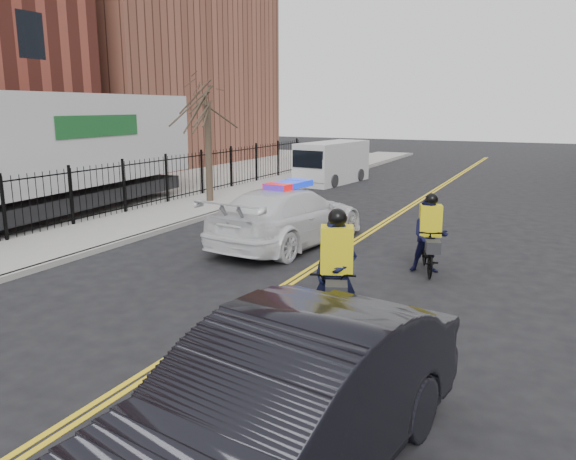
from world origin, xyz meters
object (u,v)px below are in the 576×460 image
(semi_trailer, at_px, (47,149))
(cargo_van, at_px, (331,163))
(cyclist_near, at_px, (336,287))
(cyclist_far, at_px, (429,242))
(police_cruiser, at_px, (288,216))
(dark_sedan, at_px, (282,409))

(semi_trailer, bearing_deg, cargo_van, 62.95)
(cyclist_near, xyz_separation_m, cyclist_far, (0.78, 4.19, 0.00))
(police_cruiser, distance_m, cargo_van, 13.78)
(semi_trailer, relative_size, cyclist_far, 7.17)
(cyclist_near, bearing_deg, police_cruiser, 102.67)
(police_cruiser, height_order, cyclist_near, cyclist_near)
(dark_sedan, distance_m, cargo_van, 24.34)
(police_cruiser, distance_m, cyclist_near, 6.27)
(cyclist_near, bearing_deg, semi_trailer, 137.42)
(semi_trailer, xyz_separation_m, cyclist_near, (12.87, -5.08, -1.74))
(dark_sedan, relative_size, semi_trailer, 0.38)
(semi_trailer, distance_m, cyclist_far, 13.79)
(police_cruiser, height_order, cyclist_far, cyclist_far)
(cargo_van, bearing_deg, police_cruiser, -66.43)
(police_cruiser, xyz_separation_m, semi_trailer, (-9.39, -0.14, 1.65))
(dark_sedan, relative_size, cyclist_far, 2.71)
(dark_sedan, bearing_deg, cyclist_far, 101.03)
(dark_sedan, bearing_deg, police_cruiser, 124.42)
(dark_sedan, bearing_deg, cyclist_near, 112.94)
(cyclist_far, bearing_deg, dark_sedan, -106.24)
(cyclist_far, bearing_deg, cyclist_near, -118.87)
(dark_sedan, xyz_separation_m, cyclist_far, (-0.31, 8.58, -0.13))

